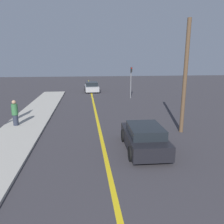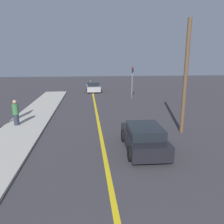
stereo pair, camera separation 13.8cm
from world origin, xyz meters
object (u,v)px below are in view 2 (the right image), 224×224
(utility_pole, at_px, (185,78))
(traffic_light, at_px, (132,79))
(pedestrian_mid_group, at_px, (16,113))
(car_near_right_lane, at_px, (144,138))
(car_ahead_center, at_px, (93,87))

(utility_pole, bearing_deg, traffic_light, 92.69)
(pedestrian_mid_group, relative_size, utility_pole, 0.25)
(car_near_right_lane, bearing_deg, pedestrian_mid_group, 149.60)
(car_near_right_lane, bearing_deg, car_ahead_center, 97.16)
(car_near_right_lane, xyz_separation_m, utility_pole, (3.09, 2.45, 2.73))
(car_near_right_lane, relative_size, car_ahead_center, 0.93)
(car_ahead_center, xyz_separation_m, utility_pole, (4.98, -18.62, 2.72))
(car_ahead_center, relative_size, pedestrian_mid_group, 2.48)
(car_ahead_center, relative_size, utility_pole, 0.63)
(pedestrian_mid_group, distance_m, traffic_light, 14.39)
(car_ahead_center, xyz_separation_m, pedestrian_mid_group, (-5.66, -16.28, 0.32))
(car_near_right_lane, bearing_deg, utility_pole, 40.52)
(car_near_right_lane, height_order, car_ahead_center, car_ahead_center)
(traffic_light, bearing_deg, utility_pole, -87.31)
(car_near_right_lane, xyz_separation_m, car_ahead_center, (-1.89, 21.08, 0.01))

